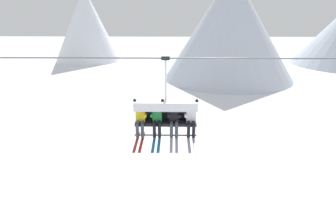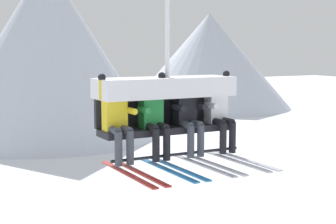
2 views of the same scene
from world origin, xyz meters
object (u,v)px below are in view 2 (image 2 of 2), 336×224
object	(u,v)px
chairlift_chair	(165,96)
skier_white	(220,112)
skier_yellow	(118,119)
skier_green	(155,117)
skier_black	(189,116)

from	to	relation	value
chairlift_chair	skier_white	bearing A→B (deg)	-13.67
skier_yellow	skier_green	distance (m)	0.59
skier_black	chairlift_chair	bearing A→B (deg)	142.93
skier_yellow	skier_white	xyz separation A→B (m)	(1.76, 0.00, 0.00)
chairlift_chair	skier_black	bearing A→B (deg)	-37.07
skier_white	skier_green	bearing A→B (deg)	180.00
skier_black	skier_green	bearing A→B (deg)	179.33
chairlift_chair	skier_black	xyz separation A→B (m)	(0.29, -0.22, -0.30)
skier_yellow	skier_black	world-z (taller)	skier_yellow
chairlift_chair	skier_white	distance (m)	0.95
skier_green	chairlift_chair	bearing A→B (deg)	36.52
skier_green	skier_black	size ratio (longest dim) A/B	1.00
skier_green	skier_white	world-z (taller)	same
skier_black	skier_white	size ratio (longest dim) A/B	1.00
skier_yellow	skier_green	size ratio (longest dim) A/B	1.00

